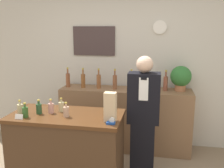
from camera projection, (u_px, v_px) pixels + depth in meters
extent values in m
cube|color=beige|center=(122.00, 63.00, 4.10)|extent=(5.20, 0.06, 2.70)
cube|color=#3E2F2E|center=(94.00, 41.00, 4.06)|extent=(0.69, 0.02, 0.47)
cylinder|color=white|center=(160.00, 27.00, 3.82)|extent=(0.21, 0.03, 0.21)
cube|color=brown|center=(125.00, 119.00, 3.97)|extent=(2.03, 0.47, 0.98)
cube|color=#422B19|center=(68.00, 153.00, 2.97)|extent=(1.27, 0.62, 0.89)
cube|color=#4B2A13|center=(66.00, 116.00, 2.87)|extent=(1.30, 0.65, 0.04)
cube|color=black|center=(142.00, 148.00, 3.25)|extent=(0.30, 0.24, 0.73)
cube|color=black|center=(144.00, 98.00, 3.11)|extent=(0.40, 0.24, 0.63)
cube|color=white|center=(144.00, 89.00, 2.96)|extent=(0.11, 0.01, 0.28)
cube|color=black|center=(144.00, 79.00, 2.93)|extent=(0.07, 0.01, 0.03)
sphere|color=#DBB293|center=(145.00, 64.00, 3.02)|extent=(0.21, 0.21, 0.21)
cylinder|color=#B27047|center=(180.00, 88.00, 3.75)|extent=(0.16, 0.16, 0.09)
sphere|color=#2D6B2D|center=(181.00, 76.00, 3.71)|extent=(0.31, 0.31, 0.31)
cube|color=tan|center=(110.00, 107.00, 2.61)|extent=(0.13, 0.10, 0.32)
cube|color=#1E4799|center=(111.00, 123.00, 2.57)|extent=(0.09, 0.06, 0.02)
cylinder|color=silver|center=(112.00, 120.00, 2.56)|extent=(0.06, 0.02, 0.06)
cube|color=white|center=(19.00, 117.00, 2.70)|extent=(0.09, 0.02, 0.06)
cylinder|color=tan|center=(20.00, 109.00, 2.86)|extent=(0.07, 0.07, 0.11)
cylinder|color=tan|center=(20.00, 103.00, 2.85)|extent=(0.02, 0.02, 0.04)
cylinder|color=#B29933|center=(19.00, 101.00, 2.84)|extent=(0.03, 0.03, 0.01)
cylinder|color=#2D5624|center=(25.00, 112.00, 2.76)|extent=(0.07, 0.07, 0.11)
cylinder|color=#2D5624|center=(25.00, 106.00, 2.74)|extent=(0.02, 0.02, 0.04)
cylinder|color=#B29933|center=(25.00, 103.00, 2.73)|extent=(0.03, 0.03, 0.01)
cylinder|color=#284D2B|center=(39.00, 109.00, 2.88)|extent=(0.07, 0.07, 0.11)
cylinder|color=#284D2B|center=(39.00, 103.00, 2.86)|extent=(0.02, 0.02, 0.04)
cylinder|color=#B29933|center=(38.00, 100.00, 2.85)|extent=(0.03, 0.03, 0.01)
cylinder|color=tan|center=(51.00, 108.00, 2.90)|extent=(0.07, 0.07, 0.11)
cylinder|color=tan|center=(51.00, 102.00, 2.88)|extent=(0.02, 0.02, 0.04)
cylinder|color=#B29933|center=(51.00, 100.00, 2.88)|extent=(0.03, 0.03, 0.01)
cylinder|color=tan|center=(61.00, 107.00, 2.95)|extent=(0.07, 0.07, 0.11)
cylinder|color=tan|center=(61.00, 101.00, 2.93)|extent=(0.02, 0.02, 0.04)
cylinder|color=#B29933|center=(61.00, 99.00, 2.93)|extent=(0.03, 0.03, 0.01)
cylinder|color=tan|center=(66.00, 112.00, 2.77)|extent=(0.07, 0.07, 0.11)
cylinder|color=tan|center=(66.00, 105.00, 2.76)|extent=(0.02, 0.02, 0.04)
cylinder|color=#B29933|center=(66.00, 103.00, 2.75)|extent=(0.03, 0.03, 0.01)
cylinder|color=brown|center=(68.00, 80.00, 4.01)|extent=(0.07, 0.07, 0.22)
cylinder|color=brown|center=(68.00, 71.00, 3.98)|extent=(0.03, 0.03, 0.08)
cylinder|color=#B29933|center=(68.00, 68.00, 3.97)|extent=(0.03, 0.03, 0.03)
cylinder|color=brown|center=(83.00, 81.00, 3.96)|extent=(0.07, 0.07, 0.22)
cylinder|color=brown|center=(83.00, 72.00, 3.93)|extent=(0.03, 0.03, 0.08)
cylinder|color=#B29933|center=(83.00, 69.00, 3.92)|extent=(0.03, 0.03, 0.03)
cylinder|color=brown|center=(99.00, 82.00, 3.91)|extent=(0.07, 0.07, 0.22)
cylinder|color=brown|center=(99.00, 72.00, 3.88)|extent=(0.03, 0.03, 0.08)
cylinder|color=#B29933|center=(99.00, 69.00, 3.87)|extent=(0.03, 0.03, 0.03)
cylinder|color=brown|center=(115.00, 82.00, 3.86)|extent=(0.07, 0.07, 0.22)
cylinder|color=brown|center=(115.00, 73.00, 3.83)|extent=(0.03, 0.03, 0.08)
cylinder|color=#B29933|center=(115.00, 70.00, 3.82)|extent=(0.03, 0.03, 0.03)
cylinder|color=brown|center=(131.00, 83.00, 3.83)|extent=(0.07, 0.07, 0.22)
cylinder|color=brown|center=(132.00, 73.00, 3.80)|extent=(0.03, 0.03, 0.08)
cylinder|color=#B29933|center=(132.00, 70.00, 3.79)|extent=(0.03, 0.03, 0.03)
cylinder|color=brown|center=(148.00, 83.00, 3.79)|extent=(0.07, 0.07, 0.22)
cylinder|color=brown|center=(149.00, 74.00, 3.76)|extent=(0.03, 0.03, 0.08)
cylinder|color=#B29933|center=(149.00, 70.00, 3.75)|extent=(0.03, 0.03, 0.03)
cylinder|color=brown|center=(165.00, 84.00, 3.76)|extent=(0.07, 0.07, 0.22)
cylinder|color=brown|center=(166.00, 74.00, 3.73)|extent=(0.03, 0.03, 0.08)
cylinder|color=#B29933|center=(166.00, 71.00, 3.72)|extent=(0.03, 0.03, 0.03)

